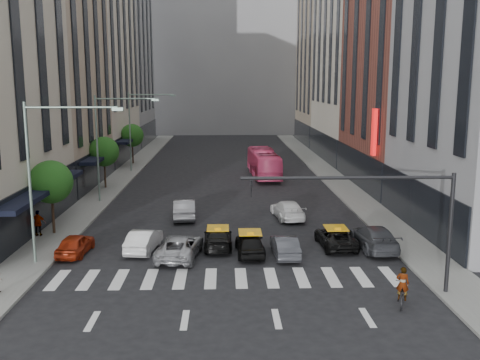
{
  "coord_description": "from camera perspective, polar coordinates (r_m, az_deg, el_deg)",
  "views": [
    {
      "loc": [
        -0.26,
        -25.3,
        10.15
      ],
      "look_at": [
        0.76,
        8.46,
        4.0
      ],
      "focal_mm": 40.0,
      "sensor_mm": 36.0,
      "label": 1
    }
  ],
  "objects": [
    {
      "name": "car_grey_mid",
      "position": [
        32.04,
        4.81,
        -7.0
      ],
      "size": [
        1.5,
        3.89,
        1.26
      ],
      "primitive_type": "imported",
      "rotation": [
        0.0,
        0.0,
        3.18
      ],
      "color": "#38393E",
      "rests_on": "ground"
    },
    {
      "name": "sidewalk_left",
      "position": [
        57.32,
        -13.0,
        -0.07
      ],
      "size": [
        3.0,
        96.0,
        0.15
      ],
      "primitive_type": "cube",
      "color": "slate",
      "rests_on": "ground"
    },
    {
      "name": "bus",
      "position": [
        58.53,
        2.54,
        1.81
      ],
      "size": [
        3.12,
        10.88,
        3.0
      ],
      "primitive_type": "imported",
      "rotation": [
        0.0,
        0.0,
        3.2
      ],
      "color": "#D43E6D",
      "rests_on": "ground"
    },
    {
      "name": "ground",
      "position": [
        27.26,
        -1.08,
        -11.54
      ],
      "size": [
        160.0,
        160.0,
        0.0
      ],
      "primitive_type": "plane",
      "color": "black",
      "rests_on": "ground"
    },
    {
      "name": "building_right_c",
      "position": [
        74.02,
        12.38,
        17.73
      ],
      "size": [
        8.0,
        20.0,
        40.0
      ],
      "primitive_type": "cube",
      "color": "beige",
      "rests_on": "ground"
    },
    {
      "name": "tree_far",
      "position": [
        68.59,
        -11.44,
        4.68
      ],
      "size": [
        2.88,
        2.88,
        4.95
      ],
      "color": "black",
      "rests_on": "sidewalk_left"
    },
    {
      "name": "building_left_b",
      "position": [
        55.9,
        -19.56,
        11.63
      ],
      "size": [
        8.0,
        16.0,
        24.0
      ],
      "primitive_type": "cube",
      "color": "tan",
      "rests_on": "ground"
    },
    {
      "name": "streetlamp_mid",
      "position": [
        46.54,
        -13.9,
        4.78
      ],
      "size": [
        5.38,
        0.25,
        9.0
      ],
      "color": "gray",
      "rests_on": "sidewalk_left"
    },
    {
      "name": "sidewalk_right",
      "position": [
        57.43,
        10.12,
        0.05
      ],
      "size": [
        3.0,
        96.0,
        0.15
      ],
      "primitive_type": "cube",
      "color": "slate",
      "rests_on": "ground"
    },
    {
      "name": "car_white_front",
      "position": [
        33.41,
        -10.22,
        -6.33
      ],
      "size": [
        1.94,
        4.24,
        1.35
      ],
      "primitive_type": "imported",
      "rotation": [
        0.0,
        0.0,
        3.01
      ],
      "color": "silver",
      "rests_on": "ground"
    },
    {
      "name": "car_row2_left",
      "position": [
        40.79,
        -5.97,
        -3.06
      ],
      "size": [
        1.93,
        4.66,
        1.5
      ],
      "primitive_type": "imported",
      "rotation": [
        0.0,
        0.0,
        3.22
      ],
      "color": "gray",
      "rests_on": "ground"
    },
    {
      "name": "traffic_signal",
      "position": [
        26.19,
        16.01,
        -2.61
      ],
      "size": [
        10.1,
        0.2,
        6.0
      ],
      "color": "black",
      "rests_on": "ground"
    },
    {
      "name": "building_left_d",
      "position": [
        91.97,
        -12.54,
        13.1
      ],
      "size": [
        8.0,
        18.0,
        30.0
      ],
      "primitive_type": "cube",
      "color": "gray",
      "rests_on": "ground"
    },
    {
      "name": "tree_near",
      "position": [
        37.7,
        -19.52,
        -0.2
      ],
      "size": [
        2.88,
        2.88,
        4.95
      ],
      "color": "black",
      "rests_on": "sidewalk_left"
    },
    {
      "name": "car_silver",
      "position": [
        31.86,
        -6.45,
        -7.06
      ],
      "size": [
        2.79,
        5.06,
        1.34
      ],
      "primitive_type": "imported",
      "rotation": [
        0.0,
        0.0,
        3.02
      ],
      "color": "#9FA0A4",
      "rests_on": "ground"
    },
    {
      "name": "building_far",
      "position": [
        110.58,
        -1.63,
        14.38
      ],
      "size": [
        30.0,
        10.0,
        36.0
      ],
      "primitive_type": "cube",
      "color": "gray",
      "rests_on": "ground"
    },
    {
      "name": "building_right_d",
      "position": [
        92.01,
        9.32,
        12.58
      ],
      "size": [
        8.0,
        18.0,
        28.0
      ],
      "primitive_type": "cube",
      "color": "tan",
      "rests_on": "ground"
    },
    {
      "name": "streetlamp_far",
      "position": [
        62.22,
        -10.83,
        6.22
      ],
      "size": [
        5.38,
        0.25,
        9.0
      ],
      "color": "gray",
      "rests_on": "sidewalk_left"
    },
    {
      "name": "motorcycle",
      "position": [
        26.35,
        16.89,
        -11.63
      ],
      "size": [
        1.29,
        2.01,
        1.0
      ],
      "primitive_type": "imported",
      "rotation": [
        0.0,
        0.0,
        2.78
      ],
      "color": "black",
      "rests_on": "ground"
    },
    {
      "name": "building_right_b",
      "position": [
        55.15,
        16.96,
        12.84
      ],
      "size": [
        8.0,
        18.0,
        26.0
      ],
      "primitive_type": "cube",
      "color": "brown",
      "rests_on": "ground"
    },
    {
      "name": "taxi_right",
      "position": [
        34.17,
        10.16,
        -6.06
      ],
      "size": [
        2.23,
        4.47,
        1.22
      ],
      "primitive_type": "imported",
      "rotation": [
        0.0,
        0.0,
        3.19
      ],
      "color": "black",
      "rests_on": "ground"
    },
    {
      "name": "taxi_left",
      "position": [
        33.54,
        -2.36,
        -6.19
      ],
      "size": [
        1.79,
        4.31,
        1.24
      ],
      "primitive_type": "imported",
      "rotation": [
        0.0,
        0.0,
        3.15
      ],
      "color": "black",
      "rests_on": "ground"
    },
    {
      "name": "tree_mid",
      "position": [
        52.98,
        -14.31,
        2.95
      ],
      "size": [
        2.88,
        2.88,
        4.95
      ],
      "color": "black",
      "rests_on": "sidewalk_left"
    },
    {
      "name": "car_row2_right",
      "position": [
        40.71,
        5.1,
        -3.17
      ],
      "size": [
        2.48,
        4.92,
        1.37
      ],
      "primitive_type": "imported",
      "rotation": [
        0.0,
        0.0,
        3.26
      ],
      "color": "white",
      "rests_on": "ground"
    },
    {
      "name": "streetlamp_near",
      "position": [
        31.18,
        -20.0,
        1.87
      ],
      "size": [
        5.38,
        0.25,
        9.0
      ],
      "color": "gray",
      "rests_on": "sidewalk_left"
    },
    {
      "name": "car_red",
      "position": [
        33.67,
        -17.16,
        -6.57
      ],
      "size": [
        1.73,
        3.82,
        1.27
      ],
      "primitive_type": "imported",
      "rotation": [
        0.0,
        0.0,
        3.08
      ],
      "color": "#98250D",
      "rests_on": "ground"
    },
    {
      "name": "liberty_sign",
      "position": [
        47.27,
        14.12,
        4.97
      ],
      "size": [
        0.3,
        0.7,
        4.0
      ],
      "color": "red",
      "rests_on": "ground"
    },
    {
      "name": "pedestrian_far",
      "position": [
        37.83,
        -20.72,
        -4.33
      ],
      "size": [
        1.03,
        0.44,
        1.75
      ],
      "primitive_type": "imported",
      "rotation": [
        0.0,
        0.0,
        3.13
      ],
      "color": "gray",
      "rests_on": "sidewalk_left"
    },
    {
      "name": "taxi_center",
      "position": [
        32.15,
        1.08,
        -6.8
      ],
      "size": [
        1.8,
        4.09,
        1.37
      ],
      "primitive_type": "imported",
      "rotation": [
        0.0,
        0.0,
        3.19
      ],
      "color": "black",
      "rests_on": "ground"
    },
    {
      "name": "building_left_c",
      "position": [
        73.66,
        -15.47,
        16.08
      ],
      "size": [
        8.0,
        20.0,
        36.0
      ],
      "primitive_type": "cube",
      "color": "beige",
      "rests_on": "ground"
    },
    {
      "name": "car_grey_curb",
      "position": [
        34.24,
        14.11,
        -5.96
      ],
      "size": [
        2.23,
        5.13,
        1.47
      ],
      "primitive_type": "imported",
      "rotation": [
        0.0,
        0.0,
        3.18
      ],
      "color": "#3C3D43",
      "rests_on": "ground"
    },
    {
      "name": "rider",
      "position": [
        25.9,
        17.04,
        -8.96
      ],
      "size": [
        0.68,
        0.56,
        1.6
      ],
      "primitive_type": "imported",
      "rotation": [
        0.0,
        0.0,
        2.78
      ],
      "color": "gray",
      "rests_on": "motorcycle"
    }
  ]
}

